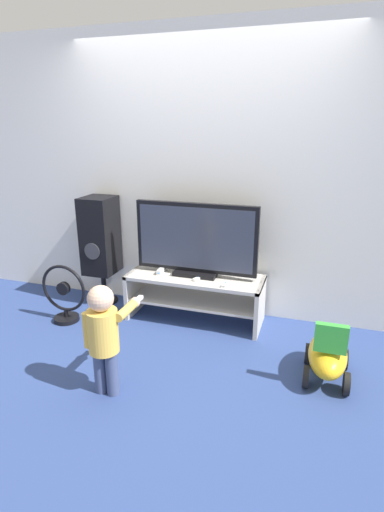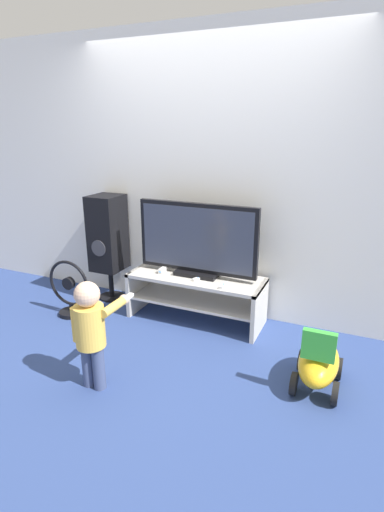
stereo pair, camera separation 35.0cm
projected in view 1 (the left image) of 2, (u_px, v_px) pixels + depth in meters
The scene contains 11 objects.
ground_plane at pixel (187, 330), 3.58m from camera, with size 16.00×16.00×0.00m, color navy.
wall_back at pixel (205, 177), 3.67m from camera, with size 10.00×0.06×2.60m.
tv_stand at pixel (195, 290), 3.70m from camera, with size 1.25×0.46×0.44m.
television at pixel (196, 241), 3.57m from camera, with size 1.12×0.20×0.67m.
game_console at pixel (162, 270), 3.74m from camera, with size 0.04×0.18×0.05m.
remote_primary at pixel (225, 284), 3.44m from camera, with size 0.05×0.13×0.03m.
remote_secondary at pixel (198, 278), 3.57m from camera, with size 0.08×0.13×0.03m.
child at pixel (104, 331), 2.62m from camera, with size 0.30×0.45×0.79m.
speaker_tower at pixel (100, 237), 3.96m from camera, with size 0.30×0.34×1.10m.
floor_fan at pixel (64, 296), 3.68m from camera, with size 0.45×0.23×0.55m.
ride_on_toy at pixel (328, 355), 2.85m from camera, with size 0.31×0.57×0.51m.
Camera 1 is at (1.02, -3.03, 1.75)m, focal length 28.00 mm.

